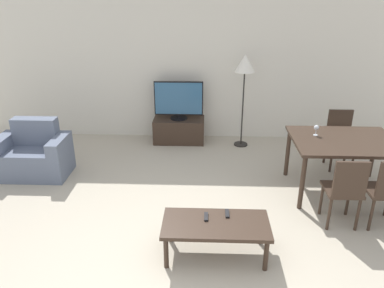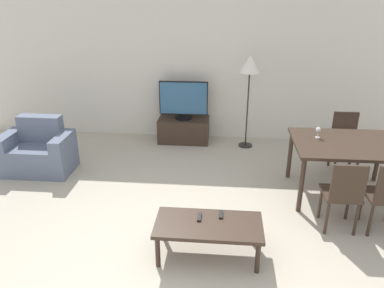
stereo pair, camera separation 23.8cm
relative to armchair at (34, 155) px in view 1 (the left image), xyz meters
name	(u,v)px [view 1 (the left image)]	position (x,y,z in m)	size (l,w,h in m)	color
ground_plane	(164,287)	(2.19, -2.25, -0.31)	(18.00, 18.00, 0.00)	#B2A893
wall_back	(186,64)	(2.19, 1.70, 1.04)	(7.91, 0.06, 2.70)	silver
armchair	(34,155)	(0.00, 0.00, 0.00)	(1.02, 0.63, 0.83)	slate
tv_stand	(179,130)	(2.06, 1.39, -0.09)	(0.91, 0.48, 0.43)	#38281E
tv	(179,100)	(2.06, 1.39, 0.47)	(0.86, 0.30, 0.68)	black
coffee_table	(216,227)	(2.67, -1.75, 0.04)	(1.10, 0.54, 0.40)	#38281E
dining_table	(344,145)	(4.39, -0.34, 0.38)	(1.36, 1.04, 0.77)	#38281E
dining_chair_near	(345,188)	(4.15, -1.17, 0.19)	(0.40, 0.40, 0.89)	#38281E
dining_chair_far	(340,136)	(4.62, 0.48, 0.19)	(0.40, 0.40, 0.89)	#38281E
floor_lamp	(245,68)	(3.18, 1.26, 1.08)	(0.34, 0.34, 1.60)	black
remote_primary	(227,213)	(2.79, -1.59, 0.10)	(0.04, 0.15, 0.02)	black
remote_secondary	(206,217)	(2.57, -1.66, 0.10)	(0.04, 0.15, 0.02)	black
wine_glass_left	(316,128)	(4.04, -0.20, 0.56)	(0.07, 0.07, 0.15)	silver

